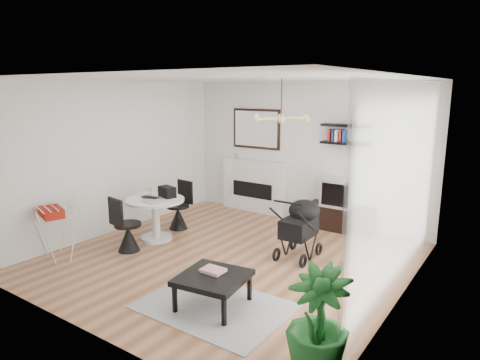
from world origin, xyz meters
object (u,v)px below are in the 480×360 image
Objects in this scene: tv_console at (340,218)px; stroller at (300,230)px; fireplace at (254,180)px; crt_tv at (340,192)px; coffee_table at (213,279)px; potted_plant at (318,321)px; drying_rack at (56,231)px; dining_table at (156,213)px.

tv_console is 1.59m from stroller.
fireplace is 3.70× the size of crt_tv.
potted_plant is (1.53, -0.43, 0.16)m from coffee_table.
drying_rack is 0.97× the size of coffee_table.
fireplace reaches higher than stroller.
fireplace reaches higher than potted_plant.
potted_plant reaches higher than tv_console.
fireplace is 2.61m from stroller.
stroller is at bearing 86.23° from coffee_table.
potted_plant is at bearing -71.04° from tv_console.
coffee_table is (1.82, -3.73, -0.33)m from fireplace.
fireplace is 5.34m from potted_plant.
tv_console is 1.18× the size of potted_plant.
tv_console is 1.46× the size of drying_rack.
crt_tv is 3.60m from coffee_table.
tv_console is 0.48m from crt_tv.
drying_rack reaches higher than dining_table.
dining_table is 2.49m from stroller.
fireplace is at bearing 137.63° from stroller.
crt_tv is 4.24m from potted_plant.
stroller is at bearing 16.91° from dining_table.
tv_console is at bearing 7.04° from crt_tv.
tv_console reaches higher than coffee_table.
tv_console is 4.24m from potted_plant.
fireplace is 2.60× the size of drying_rack.
crt_tv reaches higher than dining_table.
stroller reaches higher than crt_tv.
drying_rack reaches higher than coffee_table.
potted_plant is at bearing -70.69° from crt_tv.
stroller is (0.00, -1.57, -0.29)m from crt_tv.
fireplace reaches higher than crt_tv.
potted_plant is at bearing -15.53° from coffee_table.
dining_table is at bearing -136.31° from tv_console.
dining_table is (-2.41, -2.30, 0.25)m from tv_console.
stroller is 2.81m from potted_plant.
dining_table is at bearing -100.05° from fireplace.
potted_plant reaches higher than dining_table.
tv_console is at bearing 108.96° from potted_plant.
crt_tv is at bearing -172.96° from tv_console.
fireplace is 2.52× the size of coffee_table.
stroller is (2.38, 0.72, -0.05)m from dining_table.
crt_tv is (-0.03, -0.00, 0.48)m from tv_console.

